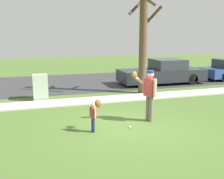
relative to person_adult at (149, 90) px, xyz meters
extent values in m
plane|color=#4C6B2D|center=(-0.78, 3.27, -1.11)|extent=(48.00, 48.00, 0.00)
cube|color=beige|center=(-0.78, 3.37, -1.08)|extent=(36.00, 1.20, 0.06)
cube|color=#38383A|center=(-0.78, 8.37, -1.10)|extent=(36.00, 6.80, 0.02)
cylinder|color=#6B6656|center=(0.06, -0.09, -0.66)|extent=(0.14, 0.14, 0.89)
cylinder|color=#6B6656|center=(0.02, 0.08, -0.66)|extent=(0.14, 0.14, 0.89)
cube|color=#B73838|center=(0.04, -0.01, 0.09)|extent=(0.33, 0.47, 0.63)
sphere|color=beige|center=(0.04, -0.01, 0.54)|extent=(0.24, 0.24, 0.24)
cylinder|color=navy|center=(0.04, -0.01, 0.63)|extent=(0.25, 0.25, 0.07)
cylinder|color=beige|center=(0.10, -0.26, 0.11)|extent=(0.10, 0.10, 0.59)
cylinder|color=beige|center=(-0.28, 0.19, 0.32)|extent=(0.55, 0.22, 0.42)
ellipsoid|color=brown|center=(-0.48, 0.15, 0.51)|extent=(0.25, 0.19, 0.26)
cylinder|color=navy|center=(-2.10, -0.45, -0.87)|extent=(0.07, 0.07, 0.47)
cylinder|color=navy|center=(-2.08, -0.54, -0.87)|extent=(0.07, 0.07, 0.47)
cube|color=#B73838|center=(-2.09, -0.50, -0.47)|extent=(0.17, 0.25, 0.33)
sphere|color=beige|center=(-2.09, -0.50, -0.23)|extent=(0.13, 0.13, 0.13)
cylinder|color=beige|center=(-1.98, -0.33, -0.35)|extent=(0.29, 0.12, 0.22)
ellipsoid|color=brown|center=(-1.88, -0.30, -0.25)|extent=(0.25, 0.19, 0.26)
cylinder|color=beige|center=(-2.06, -0.63, -0.46)|extent=(0.05, 0.05, 0.31)
sphere|color=white|center=(-0.87, -0.50, -1.07)|extent=(0.07, 0.07, 0.07)
cube|color=#9EB293|center=(-3.42, 4.34, -0.52)|extent=(0.66, 0.58, 1.18)
cylinder|color=brown|center=(1.64, 4.26, 1.85)|extent=(0.40, 0.40, 5.91)
cylinder|color=brown|center=(2.17, 4.43, 2.73)|extent=(0.54, 1.37, 1.03)
cylinder|color=brown|center=(1.41, 4.66, 3.21)|extent=(1.06, 0.70, 0.86)
cube|color=#23282D|center=(3.82, 6.33, -0.56)|extent=(5.20, 1.95, 0.70)
cube|color=#2D333D|center=(4.21, 6.33, 0.09)|extent=(1.82, 1.79, 0.60)
cylinder|color=black|center=(2.21, 5.47, -0.77)|extent=(0.64, 0.22, 0.64)
cylinder|color=black|center=(2.21, 7.20, -0.77)|extent=(0.64, 0.22, 0.64)
cylinder|color=black|center=(5.43, 5.47, -0.77)|extent=(0.64, 0.22, 0.64)
cylinder|color=black|center=(5.43, 7.20, -0.77)|extent=(0.64, 0.22, 0.64)
cylinder|color=black|center=(7.96, 7.28, -0.77)|extent=(0.64, 0.22, 0.64)
camera|label=1|loc=(-3.92, -8.28, 1.89)|focal=43.38mm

